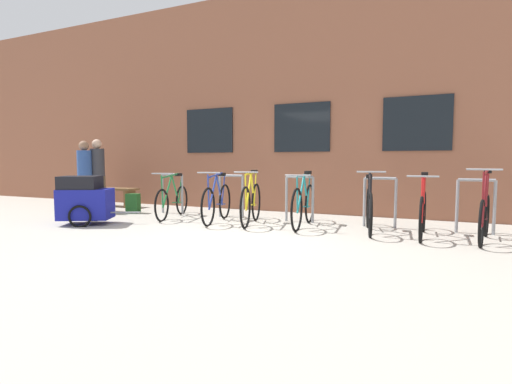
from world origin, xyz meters
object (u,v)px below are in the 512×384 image
object	(u,v)px
bicycle_blue	(217,202)
bicycle_teal	(304,204)
person_by_bench	(98,170)
bicycle_yellow	(251,202)
person_browsing	(85,171)
bicycle_red	(423,212)
backpack	(133,203)
bicycle_black	(369,209)
bike_trailer	(85,199)
bicycle_maroon	(484,215)
bicycle_green	(172,200)
wooden_bench	(111,193)

from	to	relation	value
bicycle_blue	bicycle_teal	bearing A→B (deg)	5.76
bicycle_teal	person_by_bench	xyz separation A→B (m)	(-5.08, 0.08, 0.57)
bicycle_yellow	person_browsing	bearing A→B (deg)	-179.30
bicycle_red	backpack	distance (m)	6.09
bicycle_black	person_by_bench	xyz separation A→B (m)	(-6.25, 0.16, 0.58)
bicycle_teal	bike_trailer	xyz separation A→B (m)	(-3.79, -1.48, 0.07)
bicycle_maroon	person_browsing	world-z (taller)	person_browsing
bicycle_black	bike_trailer	xyz separation A→B (m)	(-4.96, -1.41, 0.08)
bicycle_blue	backpack	bearing A→B (deg)	172.56
bicycle_green	person_by_bench	bearing A→B (deg)	176.74
bicycle_blue	person_by_bench	xyz separation A→B (m)	(-3.37, 0.26, 0.58)
bicycle_yellow	backpack	distance (m)	3.11
bicycle_red	wooden_bench	xyz separation A→B (m)	(-7.56, 1.09, -0.03)
bicycle_green	bicycle_red	distance (m)	4.86
bicycle_green	person_browsing	world-z (taller)	person_browsing
bike_trailer	wooden_bench	xyz separation A→B (m)	(-1.77, 2.44, -0.11)
bicycle_maroon	bike_trailer	bearing A→B (deg)	-168.71
bicycle_black	bike_trailer	size ratio (longest dim) A/B	1.16
bicycle_teal	backpack	distance (m)	4.09
bike_trailer	bicycle_black	bearing A→B (deg)	15.85
bike_trailer	wooden_bench	distance (m)	3.02
bicycle_black	bicycle_maroon	world-z (taller)	bicycle_maroon
bicycle_red	wooden_bench	size ratio (longest dim) A/B	1.08
bicycle_red	bicycle_maroon	xyz separation A→B (m)	(0.84, -0.02, 0.00)
bicycle_yellow	bicycle_black	bearing A→B (deg)	1.38
bike_trailer	bicycle_green	bearing A→B (deg)	57.12
bicycle_green	bicycle_yellow	xyz separation A→B (m)	(1.87, -0.08, 0.04)
bicycle_red	bicycle_teal	size ratio (longest dim) A/B	0.95
bicycle_red	bike_trailer	size ratio (longest dim) A/B	1.19
wooden_bench	person_by_bench	world-z (taller)	person_by_bench
bicycle_teal	bicycle_red	bearing A→B (deg)	-3.86
bicycle_teal	backpack	size ratio (longest dim) A/B	4.10
wooden_bench	person_browsing	xyz separation A→B (m)	(0.35, -1.14, 0.59)
bicycle_blue	wooden_bench	world-z (taller)	bicycle_blue
bicycle_black	person_by_bench	size ratio (longest dim) A/B	0.98
bike_trailer	bicycle_blue	bearing A→B (deg)	32.16
bicycle_teal	wooden_bench	bearing A→B (deg)	170.23
bike_trailer	backpack	world-z (taller)	bike_trailer
bicycle_black	bicycle_yellow	xyz separation A→B (m)	(-2.16, -0.05, 0.02)
bicycle_green	bicycle_yellow	distance (m)	1.87
bicycle_green	bicycle_black	bearing A→B (deg)	-0.45
bicycle_maroon	wooden_bench	world-z (taller)	bicycle_maroon
bicycle_teal	wooden_bench	size ratio (longest dim) A/B	1.14
bicycle_black	bicycle_red	bearing A→B (deg)	-4.13
bicycle_teal	person_browsing	world-z (taller)	person_browsing
bicycle_blue	bicycle_yellow	size ratio (longest dim) A/B	1.03
bicycle_maroon	bicycle_blue	bearing A→B (deg)	-179.82
bicycle_green	bicycle_teal	distance (m)	2.86
bicycle_black	person_by_bench	bearing A→B (deg)	178.55
wooden_bench	person_browsing	size ratio (longest dim) A/B	0.97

